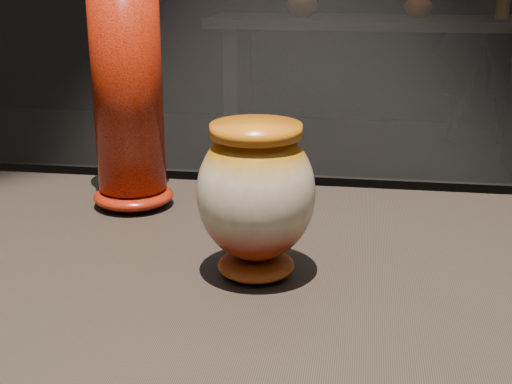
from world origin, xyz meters
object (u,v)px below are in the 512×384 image
Objects in this scene: tall_vase at (127,85)px; visitor at (487,6)px; main_vase at (256,195)px; back_shelf at (378,63)px.

tall_vase is 4.31m from visitor.
main_vase is 0.30m from tall_vase.
back_shelf is (0.39, 3.40, -0.44)m from tall_vase.
main_vase is at bearing 80.01° from visitor.
back_shelf is at bearing 87.14° from main_vase.
tall_vase is at bearing 135.48° from main_vase.
tall_vase is 0.18× the size of back_shelf.
visitor is (0.89, 4.36, -0.07)m from main_vase.
main_vase reaches higher than back_shelf.
visitor is (1.10, 4.16, -0.15)m from tall_vase.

